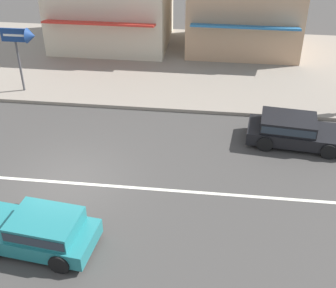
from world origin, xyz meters
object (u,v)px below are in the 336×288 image
hatchback_black_0 (294,130)px  arrow_signboard (26,39)px  shopfront_mid_block (244,6)px  shopfront_corner_warung (111,0)px  hatchback_teal_1 (39,230)px

hatchback_black_0 → arrow_signboard: size_ratio=1.34×
hatchback_black_0 → shopfront_mid_block: 9.72m
hatchback_black_0 → shopfront_corner_warung: bearing=134.1°
shopfront_corner_warung → shopfront_mid_block: size_ratio=1.06×
shopfront_corner_warung → shopfront_mid_block: (7.20, -0.01, -0.02)m
hatchback_black_0 → shopfront_corner_warung: size_ratio=0.62×
arrow_signboard → shopfront_mid_block: shopfront_mid_block is taller
shopfront_mid_block → hatchback_teal_1: bearing=-110.5°
hatchback_black_0 → arrow_signboard: arrow_signboard is taller
hatchback_black_0 → hatchback_teal_1: bearing=-140.5°
hatchback_teal_1 → hatchback_black_0: bearing=39.5°
hatchback_black_0 → arrow_signboard: (-11.34, 2.83, 2.06)m
hatchback_teal_1 → arrow_signboard: (-3.57, 9.24, 2.06)m
shopfront_mid_block → arrow_signboard: bearing=-145.5°
shopfront_corner_warung → shopfront_mid_block: 7.20m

